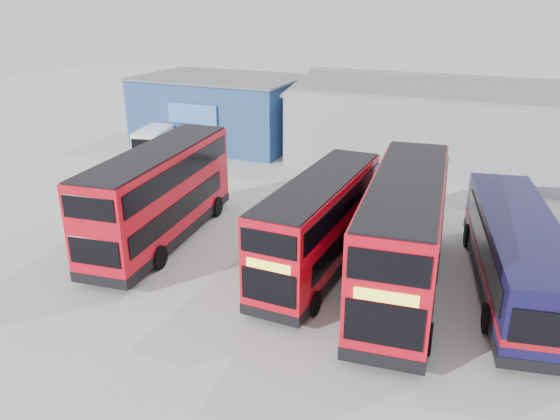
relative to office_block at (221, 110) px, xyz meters
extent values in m
plane|color=#A2A29C|center=(14.00, -17.99, -2.58)|extent=(120.00, 120.00, 0.00)
cube|color=navy|center=(0.00, 0.01, -0.08)|extent=(12.00, 8.00, 5.00)
cube|color=#595D62|center=(0.00, 0.01, 2.47)|extent=(12.30, 8.30, 0.15)
cube|color=#437BBE|center=(0.00, -4.09, 0.42)|extent=(3.96, 0.15, 1.40)
cube|color=gray|center=(22.00, 2.01, -0.08)|extent=(30.00, 12.00, 5.00)
cube|color=#595D62|center=(22.00, -0.79, 2.67)|extent=(30.50, 6.33, 1.29)
cube|color=#595D62|center=(22.00, 4.80, 2.67)|extent=(30.50, 6.33, 1.29)
cube|color=red|center=(6.66, -17.54, -0.22)|extent=(3.71, 10.64, 4.02)
cube|color=black|center=(6.66, -17.54, -2.03)|extent=(3.76, 10.69, 0.45)
cube|color=black|center=(7.96, -17.78, -0.69)|extent=(1.11, 8.78, 0.94)
cube|color=black|center=(5.46, -18.08, -0.69)|extent=(1.11, 8.78, 0.94)
cube|color=black|center=(7.91, -17.39, 0.99)|extent=(1.23, 9.76, 0.94)
cube|color=black|center=(5.41, -17.69, 0.99)|extent=(1.23, 9.76, 0.94)
cube|color=black|center=(6.03, -12.34, -0.79)|extent=(2.22, 0.32, 1.34)
cube|color=black|center=(6.03, -12.34, 0.99)|extent=(2.22, 0.32, 0.94)
cube|color=#BFD02B|center=(6.03, -12.33, 0.10)|extent=(1.78, 0.25, 0.35)
cube|color=black|center=(7.29, -22.73, -0.79)|extent=(2.17, 0.31, 1.09)
cube|color=black|center=(7.29, -22.73, 0.99)|extent=(2.17, 0.31, 0.89)
cube|color=black|center=(6.66, -17.54, 1.81)|extent=(3.55, 10.48, 0.10)
cylinder|color=black|center=(7.41, -13.80, -2.06)|extent=(0.44, 1.06, 1.03)
cylinder|color=black|center=(5.04, -14.08, -2.06)|extent=(0.44, 1.06, 1.03)
cylinder|color=black|center=(8.16, -20.01, -2.06)|extent=(0.44, 1.06, 1.03)
cylinder|color=black|center=(5.79, -20.29, -2.06)|extent=(0.44, 1.06, 1.03)
cube|color=red|center=(14.44, -17.47, -0.43)|extent=(2.46, 9.54, 3.66)
cube|color=black|center=(14.44, -17.47, -2.08)|extent=(2.50, 9.58, 0.41)
cube|color=black|center=(13.30, -17.09, -0.86)|extent=(0.21, 8.05, 0.86)
cube|color=black|center=(15.59, -17.13, -0.86)|extent=(0.21, 8.05, 0.86)
cube|color=black|center=(13.29, -17.45, 0.68)|extent=(0.23, 8.95, 0.86)
cube|color=black|center=(15.58, -17.50, 0.68)|extent=(0.23, 8.95, 0.86)
cube|color=black|center=(14.34, -22.24, -0.95)|extent=(2.04, 0.09, 1.22)
cube|color=black|center=(14.34, -22.24, 0.68)|extent=(2.04, 0.09, 0.86)
cube|color=#BFD02B|center=(14.34, -22.25, -0.14)|extent=(1.63, 0.07, 0.32)
cube|color=black|center=(14.54, -12.71, -0.95)|extent=(1.99, 0.09, 1.00)
cube|color=black|center=(14.54, -12.71, 0.68)|extent=(1.99, 0.09, 0.81)
cube|color=black|center=(14.44, -17.47, 1.42)|extent=(2.32, 9.41, 0.09)
cylinder|color=black|center=(13.28, -20.75, -2.11)|extent=(0.31, 0.95, 0.94)
cylinder|color=black|center=(15.45, -20.80, -2.11)|extent=(0.31, 0.95, 0.94)
cylinder|color=black|center=(13.40, -15.05, -2.11)|extent=(0.31, 0.95, 0.94)
cylinder|color=black|center=(15.57, -15.10, -2.11)|extent=(0.31, 0.95, 0.94)
cube|color=red|center=(17.94, -17.82, -0.11)|extent=(3.79, 11.15, 4.22)
cube|color=black|center=(17.94, -17.82, -2.01)|extent=(3.83, 11.20, 0.47)
cube|color=black|center=(16.58, -17.55, -0.60)|extent=(1.07, 9.22, 0.99)
cube|color=black|center=(19.21, -17.26, -0.60)|extent=(1.07, 9.22, 0.99)
cube|color=black|center=(16.62, -17.97, 1.17)|extent=(1.18, 10.25, 0.99)
cube|color=black|center=(19.25, -17.68, 1.17)|extent=(1.18, 10.25, 0.99)
cube|color=black|center=(18.54, -23.28, -0.71)|extent=(2.33, 0.31, 1.41)
cube|color=black|center=(18.54, -23.28, 1.17)|extent=(2.33, 0.31, 0.99)
cube|color=#BFD02B|center=(18.54, -23.29, 0.23)|extent=(1.87, 0.25, 0.36)
cube|color=black|center=(17.34, -12.37, -0.71)|extent=(2.28, 0.30, 1.15)
cube|color=black|center=(17.34, -12.37, 1.17)|extent=(2.28, 0.30, 0.94)
cube|color=black|center=(17.94, -17.82, 2.02)|extent=(3.61, 10.98, 0.10)
cylinder|color=black|center=(17.11, -21.74, -2.04)|extent=(0.45, 1.11, 1.08)
cylinder|color=black|center=(19.59, -21.46, -2.04)|extent=(0.45, 1.11, 1.08)
cylinder|color=black|center=(16.39, -15.21, -2.04)|extent=(0.45, 1.11, 1.08)
cylinder|color=black|center=(18.88, -14.94, -2.04)|extent=(0.45, 1.11, 1.08)
cube|color=#0D103B|center=(21.94, -16.08, -0.87)|extent=(4.67, 11.53, 2.71)
cube|color=black|center=(21.94, -16.08, -2.04)|extent=(4.72, 11.58, 0.41)
cube|color=#9D0C15|center=(21.94, -16.08, -1.35)|extent=(4.71, 11.57, 0.26)
cube|color=black|center=(23.27, -16.13, -0.43)|extent=(1.86, 9.24, 0.97)
cube|color=black|center=(20.72, -16.63, -0.43)|extent=(1.86, 9.24, 0.97)
cube|color=black|center=(20.85, -10.54, -0.69)|extent=(2.27, 0.49, 1.33)
cube|color=black|center=(23.02, -21.62, -0.69)|extent=(2.22, 0.48, 1.12)
cylinder|color=black|center=(22.37, -11.93, -2.05)|extent=(0.53, 1.11, 1.06)
cylinder|color=black|center=(19.97, -12.40, -2.05)|extent=(0.53, 1.11, 1.06)
cylinder|color=black|center=(21.34, -19.42, -2.05)|extent=(0.53, 1.11, 1.06)
cube|color=white|center=(-2.36, -5.32, -1.41)|extent=(2.90, 4.99, 1.78)
cube|color=black|center=(-1.82, -7.62, -1.13)|extent=(1.65, 0.43, 0.66)
cube|color=black|center=(-2.95, -7.00, -1.13)|extent=(0.24, 0.83, 0.56)
cube|color=black|center=(-1.09, -6.56, -1.13)|extent=(0.24, 0.83, 0.56)
cylinder|color=black|center=(-2.87, -7.08, -2.24)|extent=(0.37, 0.71, 0.67)
cylinder|color=black|center=(-1.12, -6.66, -2.24)|extent=(0.37, 0.71, 0.67)
cylinder|color=black|center=(-3.61, -3.98, -2.24)|extent=(0.37, 0.71, 0.67)
cylinder|color=black|center=(-1.86, -3.57, -2.24)|extent=(0.37, 0.71, 0.67)
camera|label=1|loc=(21.21, -36.96, 8.27)|focal=35.00mm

